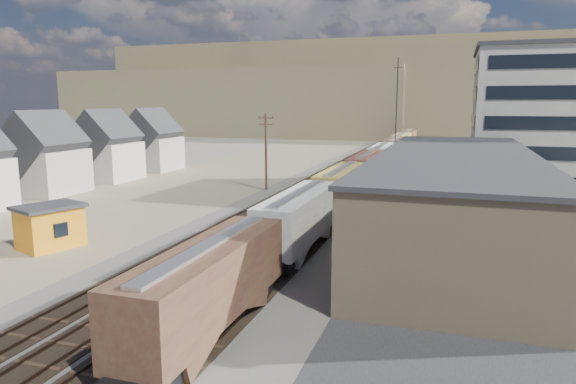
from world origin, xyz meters
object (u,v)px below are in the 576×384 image
(freight_train, at_px, (375,162))
(maintenance_shed, at_px, (50,226))
(utility_pole_north, at_px, (266,150))
(parked_car_blue, at_px, (552,192))

(freight_train, bearing_deg, maintenance_shed, -113.95)
(freight_train, relative_size, utility_pole_north, 11.97)
(freight_train, bearing_deg, utility_pole_north, -134.98)
(utility_pole_north, height_order, maintenance_shed, utility_pole_north)
(freight_train, xyz_separation_m, parked_car_blue, (22.37, -7.20, -1.97))
(utility_pole_north, bearing_deg, parked_car_blue, 8.38)
(freight_train, distance_m, parked_car_blue, 23.59)
(freight_train, bearing_deg, parked_car_blue, -17.84)
(freight_train, height_order, maintenance_shed, freight_train)
(utility_pole_north, bearing_deg, freight_train, 45.02)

